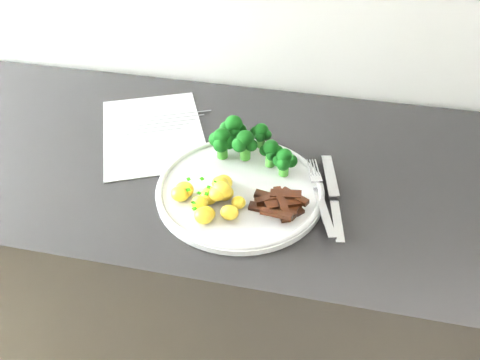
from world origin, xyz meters
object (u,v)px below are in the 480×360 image
Objects in this scene: fork at (321,200)px; recipe_paper at (153,132)px; counter at (271,307)px; broccoli at (248,142)px; plate at (240,189)px; knife at (335,206)px; potatoes at (212,196)px; beef_strips at (280,203)px.

recipe_paper is at bearing 156.71° from fork.
counter is 13.43× the size of broccoli.
broccoli is 0.86× the size of fork.
broccoli is 0.18m from fork.
plate is 1.51× the size of fork.
broccoli is at bearing 92.62° from plate.
knife is (0.02, -0.00, -0.01)m from fork.
counter is 17.59× the size of potatoes.
fork reaches higher than counter.
plate is 2.28× the size of potatoes.
beef_strips is 0.10m from knife.
beef_strips is 0.46× the size of knife.
broccoli reaches higher than beef_strips.
beef_strips is (0.01, -0.11, 0.46)m from counter.
counter is 0.48m from beef_strips.
broccoli is at bearing 147.30° from fork.
fork is (0.07, 0.03, -0.00)m from beef_strips.
potatoes is at bearing -104.57° from broccoli.
broccoli reaches higher than counter.
fork is (0.37, -0.16, 0.02)m from recipe_paper.
plate is at bearing -129.36° from counter.
broccoli reaches higher than potatoes.
beef_strips is at bearing -82.80° from counter.
potatoes is (-0.04, -0.05, 0.02)m from plate.
recipe_paper is at bearing 132.33° from potatoes.
broccoli is (0.22, -0.06, 0.05)m from recipe_paper.
counter is at bearing -13.87° from recipe_paper.
plate is 0.09m from beef_strips.
plate is 1.37× the size of knife.
knife is (0.21, 0.04, -0.02)m from potatoes.
potatoes is (-0.04, -0.14, -0.02)m from broccoli.
counter is 6.70× the size of recipe_paper.
potatoes reaches higher than fork.
plate reaches higher than counter.
beef_strips is (0.12, 0.01, -0.01)m from potatoes.
fork reaches higher than knife.
broccoli is at bearing 75.43° from potatoes.
plate is (-0.06, -0.08, 0.45)m from counter.
potatoes is (0.18, -0.20, 0.03)m from recipe_paper.
plate is 0.07m from potatoes.
plate is (0.22, -0.15, 0.01)m from recipe_paper.
beef_strips reaches higher than knife.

